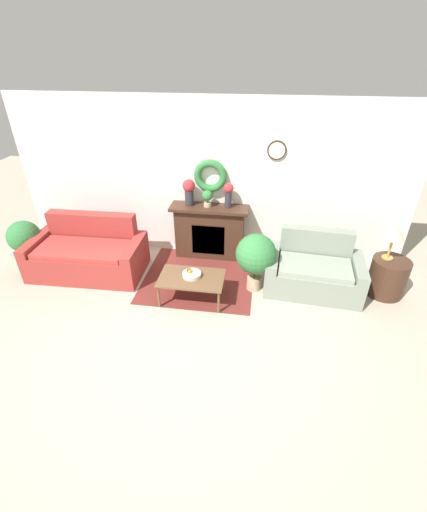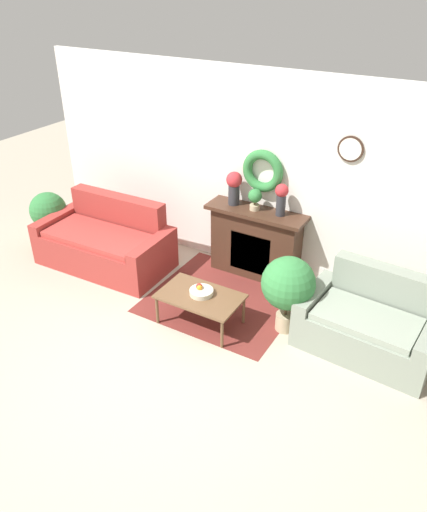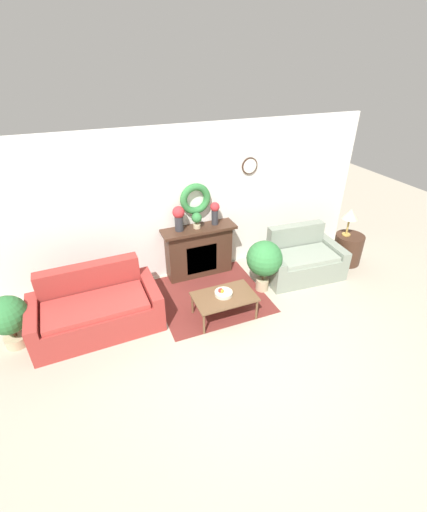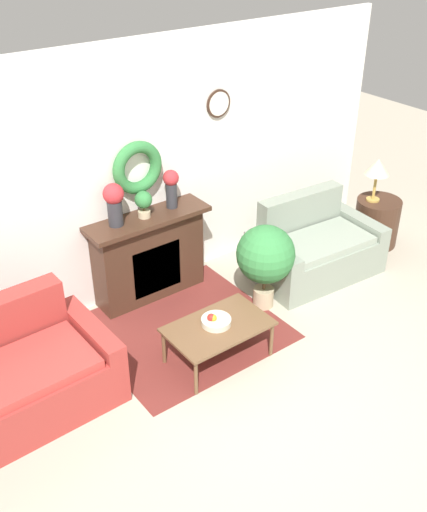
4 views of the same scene
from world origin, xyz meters
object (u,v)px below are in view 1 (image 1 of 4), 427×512
object	(u,v)px
loveseat_right	(313,271)
potted_plant_on_mantel	(207,197)
side_table_by_loveseat	(388,277)
vase_on_mantel_left	(189,190)
fruit_bowl	(191,274)
vase_on_mantel_right	(228,193)
potted_plant_floor_by_loveseat	(256,255)
potted_plant_floor_by_couch	(25,239)
couch_left	(88,254)
table_lamp	(395,233)
coffee_table	(192,279)
fireplace	(210,231)

from	to	relation	value
loveseat_right	potted_plant_on_mantel	size ratio (longest dim) A/B	5.26
side_table_by_loveseat	vase_on_mantel_left	world-z (taller)	vase_on_mantel_left
fruit_bowl	vase_on_mantel_right	world-z (taller)	vase_on_mantel_right
potted_plant_on_mantel	potted_plant_floor_by_loveseat	size ratio (longest dim) A/B	0.30
potted_plant_floor_by_couch	potted_plant_on_mantel	bearing A→B (deg)	13.55
couch_left	potted_plant_on_mantel	xyz separation A→B (m)	(1.91, 0.79, 0.82)
vase_on_mantel_right	potted_plant_floor_by_loveseat	size ratio (longest dim) A/B	0.44
vase_on_mantel_left	vase_on_mantel_right	xyz separation A→B (m)	(0.67, 0.00, -0.02)
loveseat_right	side_table_by_loveseat	bearing A→B (deg)	5.17
loveseat_right	table_lamp	size ratio (longest dim) A/B	2.80
couch_left	potted_plant_on_mantel	bearing A→B (deg)	20.80
fruit_bowl	potted_plant_on_mantel	bearing A→B (deg)	88.26
coffee_table	table_lamp	xyz separation A→B (m)	(2.86, 0.64, 0.66)
loveseat_right	coffee_table	distance (m)	1.91
couch_left	potted_plant_floor_by_loveseat	world-z (taller)	potted_plant_floor_by_loveseat
side_table_by_loveseat	vase_on_mantel_right	xyz separation A→B (m)	(-2.55, 0.74, 0.92)
couch_left	potted_plant_on_mantel	distance (m)	2.22
fireplace	side_table_by_loveseat	world-z (taller)	fireplace
coffee_table	vase_on_mantel_right	world-z (taller)	vase_on_mantel_right
fireplace	vase_on_mantel_right	xyz separation A→B (m)	(0.32, 0.01, 0.73)
coffee_table	side_table_by_loveseat	bearing A→B (deg)	11.28
loveseat_right	vase_on_mantel_left	world-z (taller)	vase_on_mantel_left
vase_on_mantel_right	potted_plant_floor_by_couch	bearing A→B (deg)	-167.48
loveseat_right	potted_plant_floor_by_loveseat	world-z (taller)	potted_plant_floor_by_loveseat
potted_plant_on_mantel	fireplace	bearing A→B (deg)	25.22
fruit_bowl	vase_on_mantel_left	world-z (taller)	vase_on_mantel_left
coffee_table	potted_plant_floor_by_couch	bearing A→B (deg)	169.39
fireplace	potted_plant_floor_by_couch	distance (m)	3.18
table_lamp	potted_plant_floor_by_couch	bearing A→B (deg)	-179.28
table_lamp	potted_plant_on_mantel	distance (m)	2.91
couch_left	potted_plant_floor_by_loveseat	distance (m)	2.81
fireplace	potted_plant_on_mantel	bearing A→B (deg)	-154.78
vase_on_mantel_right	potted_plant_on_mantel	distance (m)	0.36
couch_left	side_table_by_loveseat	size ratio (longest dim) A/B	3.14
fireplace	potted_plant_on_mantel	distance (m)	0.65
side_table_by_loveseat	potted_plant_floor_by_couch	xyz separation A→B (m)	(-5.96, -0.02, 0.20)
coffee_table	potted_plant_floor_by_loveseat	size ratio (longest dim) A/B	1.01
vase_on_mantel_right	potted_plant_on_mantel	world-z (taller)	vase_on_mantel_right
vase_on_mantel_left	potted_plant_on_mantel	xyz separation A→B (m)	(0.32, -0.02, -0.09)
side_table_by_loveseat	potted_plant_floor_by_couch	size ratio (longest dim) A/B	0.73
loveseat_right	potted_plant_floor_by_couch	distance (m)	4.85
fireplace	table_lamp	bearing A→B (deg)	-13.58
fruit_bowl	potted_plant_floor_by_loveseat	distance (m)	1.01
vase_on_mantel_right	potted_plant_floor_by_loveseat	bearing A→B (deg)	-60.06
couch_left	side_table_by_loveseat	distance (m)	4.81
loveseat_right	fruit_bowl	size ratio (longest dim) A/B	5.40
couch_left	potted_plant_floor_by_loveseat	size ratio (longest dim) A/B	1.98
couch_left	potted_plant_floor_by_loveseat	bearing A→B (deg)	-3.93
fireplace	table_lamp	distance (m)	2.93
coffee_table	table_lamp	bearing A→B (deg)	12.59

